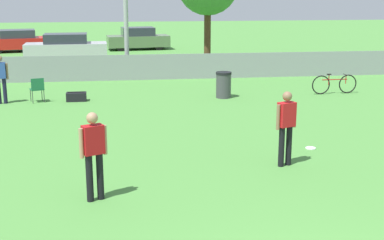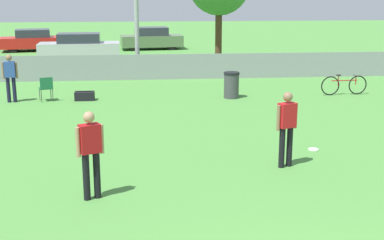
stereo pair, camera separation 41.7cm
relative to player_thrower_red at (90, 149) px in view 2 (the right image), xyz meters
name	(u,v)px [view 2 (the right image)]	position (x,y,z in m)	size (l,w,h in m)	color
fence_backline	(187,67)	(2.96, 13.43, -0.42)	(20.17, 0.07, 1.21)	gray
player_thrower_red	(90,149)	(0.00, 0.00, 0.00)	(0.49, 0.36, 1.68)	black
player_defender_red	(287,124)	(4.10, 1.47, 0.00)	(0.50, 0.34, 1.68)	black
spectator_in_blue	(10,75)	(-3.52, 9.17, -0.02)	(0.51, 0.25, 1.66)	#191933
frisbee_disc	(313,149)	(5.13, 2.64, -0.96)	(0.26, 0.26, 0.03)	white
folding_chair_sideline	(46,87)	(-2.35, 9.21, -0.46)	(0.55, 0.56, 0.86)	#333338
bicycle_sideline	(344,85)	(8.45, 9.34, -0.60)	(1.79, 0.44, 0.76)	black
trash_bin	(231,85)	(4.19, 9.16, -0.50)	(0.56, 0.56, 0.94)	#3F3F44
gear_bag_sideline	(85,96)	(-1.04, 9.26, -0.82)	(0.68, 0.37, 0.33)	black
parked_car_red	(33,40)	(-5.77, 25.20, -0.30)	(4.22, 2.48, 1.35)	black
parked_car_silver	(79,46)	(-2.45, 20.98, -0.28)	(4.53, 1.87, 1.42)	black
parked_car_olive	(152,39)	(1.70, 25.39, -0.28)	(4.10, 2.11, 1.42)	black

